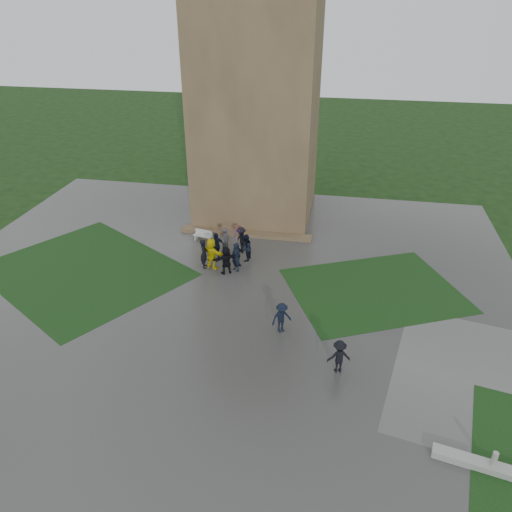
% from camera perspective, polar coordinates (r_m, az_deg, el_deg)
% --- Properties ---
extents(ground, '(120.00, 120.00, 0.00)m').
position_cam_1_polar(ground, '(25.34, -6.05, -8.02)').
color(ground, black).
extents(plaza, '(34.00, 34.00, 0.02)m').
position_cam_1_polar(plaza, '(26.90, -4.89, -5.53)').
color(plaza, '#363634').
rests_on(plaza, ground).
extents(lawn_inset_left, '(14.10, 13.46, 0.01)m').
position_cam_1_polar(lawn_inset_left, '(31.50, -19.04, -1.64)').
color(lawn_inset_left, black).
rests_on(lawn_inset_left, plaza).
extents(lawn_inset_right, '(11.12, 10.15, 0.01)m').
position_cam_1_polar(lawn_inset_right, '(28.73, 13.36, -3.82)').
color(lawn_inset_right, black).
rests_on(lawn_inset_right, plaza).
extents(tower, '(8.00, 8.00, 18.00)m').
position_cam_1_polar(tower, '(35.51, 0.17, 18.73)').
color(tower, brown).
rests_on(tower, ground).
extents(tower_plinth, '(9.00, 0.80, 0.22)m').
position_cam_1_polar(tower_plinth, '(34.09, -1.19, 2.59)').
color(tower_plinth, brown).
rests_on(tower_plinth, plaza).
extents(bench, '(1.34, 0.69, 0.74)m').
position_cam_1_polar(bench, '(33.39, -6.07, 2.36)').
color(bench, beige).
rests_on(bench, plaza).
extents(visitor_cluster, '(3.06, 4.11, 2.71)m').
position_cam_1_polar(visitor_cluster, '(29.95, -3.32, 0.94)').
color(visitor_cluster, black).
rests_on(visitor_cluster, plaza).
extents(pedestrian_mid, '(1.15, 1.03, 1.60)m').
position_cam_1_polar(pedestrian_mid, '(24.43, 2.94, -7.05)').
color(pedestrian_mid, black).
rests_on(pedestrian_mid, plaza).
extents(pedestrian_near, '(1.14, 0.80, 1.60)m').
position_cam_1_polar(pedestrian_near, '(22.42, 9.47, -11.25)').
color(pedestrian_near, black).
rests_on(pedestrian_near, plaza).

